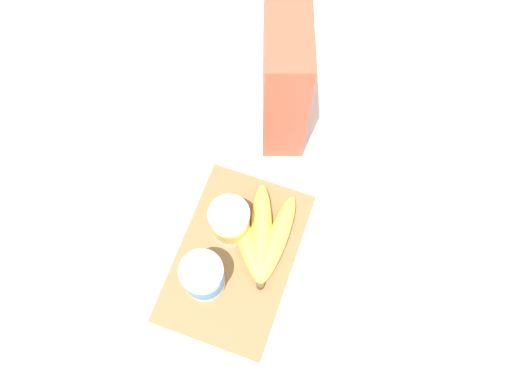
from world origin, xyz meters
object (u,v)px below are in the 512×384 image
(yogurt_cup_front, at_px, (203,277))
(banana_bunch, at_px, (262,237))
(cutting_board, at_px, (236,257))
(cereal_box, at_px, (285,73))
(yogurt_cup_back, at_px, (230,222))

(yogurt_cup_front, bearing_deg, banana_bunch, -31.62)
(cutting_board, height_order, yogurt_cup_front, yogurt_cup_front)
(cereal_box, xyz_separation_m, yogurt_cup_front, (-0.38, 0.01, -0.08))
(cereal_box, relative_size, yogurt_cup_front, 3.00)
(cutting_board, distance_m, cereal_box, 0.34)
(cereal_box, height_order, yogurt_cup_back, cereal_box)
(yogurt_cup_back, bearing_deg, banana_bunch, -88.53)
(cutting_board, bearing_deg, cereal_box, 3.23)
(yogurt_cup_front, height_order, banana_bunch, yogurt_cup_front)
(cereal_box, bearing_deg, cutting_board, 163.82)
(cutting_board, xyz_separation_m, yogurt_cup_front, (-0.06, 0.03, 0.05))
(cereal_box, bearing_deg, yogurt_cup_front, 158.42)
(yogurt_cup_front, bearing_deg, cutting_board, -26.87)
(cutting_board, relative_size, yogurt_cup_back, 3.61)
(cereal_box, height_order, banana_bunch, cereal_box)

